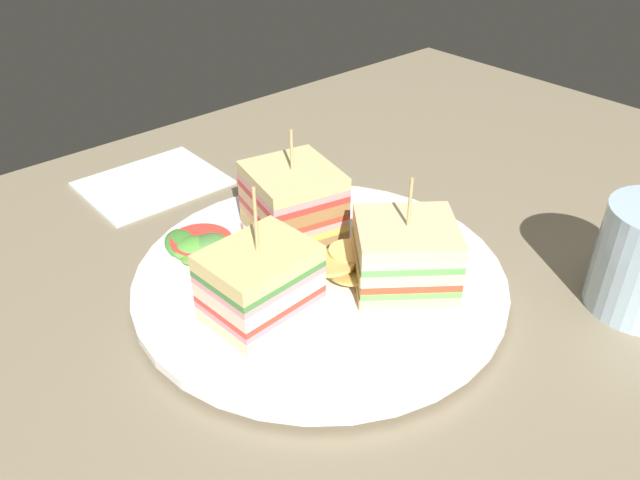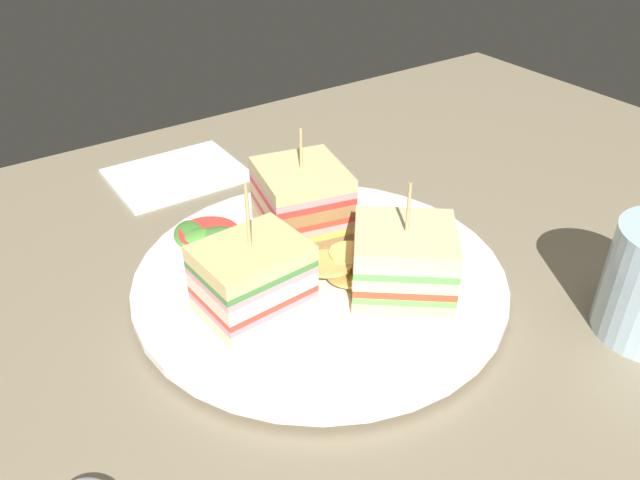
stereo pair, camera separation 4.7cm
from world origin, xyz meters
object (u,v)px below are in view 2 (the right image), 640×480
Objects in this scene: chip_pile at (342,267)px; napkin at (177,173)px; sandwich_wedge_0 at (302,200)px; sandwich_wedge_1 at (253,278)px; sandwich_wedge_2 at (403,261)px; plate at (320,278)px.

chip_pile is 0.51× the size of napkin.
sandwich_wedge_1 is (8.44, 6.80, -0.21)cm from sandwich_wedge_0.
napkin is (2.47, -25.19, -2.21)cm from chip_pile.
sandwich_wedge_2 is at bearing 21.06° from sandwich_wedge_0.
plate reaches higher than napkin.
chip_pile is at bearing 120.20° from plate.
chip_pile reaches higher than napkin.
sandwich_wedge_1 reaches higher than sandwich_wedge_2.
sandwich_wedge_0 is 1.39× the size of chip_pile.
chip_pile is at bearing -9.15° from sandwich_wedge_1.
napkin is at bearing -84.40° from chip_pile.
chip_pile is (-7.12, 0.65, -1.58)cm from sandwich_wedge_1.
napkin is (-4.65, -24.54, -3.79)cm from sandwich_wedge_1.
sandwich_wedge_1 is at bearing 16.50° from sandwich_wedge_2.
sandwich_wedge_2 reaches higher than chip_pile.
sandwich_wedge_2 is 1.47× the size of chip_pile.
plate is at bearing 93.76° from napkin.
plate is 2.82× the size of sandwich_wedge_1.
plate is 6.98cm from sandwich_wedge_2.
sandwich_wedge_1 is 25.27cm from napkin.
plate is 3.09× the size of sandwich_wedge_0.
sandwich_wedge_1 is 7.33cm from chip_pile.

